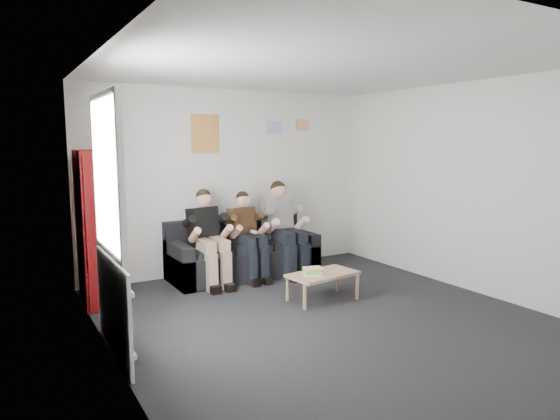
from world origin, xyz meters
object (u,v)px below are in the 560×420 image
Objects in this scene: person_middle at (248,236)px; sofa at (242,255)px; coffee_table at (323,276)px; person_left at (209,238)px; person_right at (284,229)px; bookshelf at (94,228)px.

sofa is at bearing 81.29° from person_middle.
person_left is (-0.94, 1.34, 0.34)m from coffee_table.
person_right is (0.59, -0.20, 0.37)m from sofa.
coffee_table is 1.40m from person_right.
bookshelf is 1.35× the size of person_right.
person_right is at bearing -18.69° from sofa.
sofa is 1.71× the size of person_middle.
person_middle is 0.59m from person_right.
bookshelf is at bearing -179.34° from person_right.
sofa is 1.15× the size of bookshelf.
person_right reaches higher than coffee_table.
person_right is (0.24, 1.33, 0.37)m from coffee_table.
person_right is (2.66, 0.03, -0.25)m from bookshelf.
person_left is 0.59m from person_middle.
coffee_table is at bearing -84.04° from person_middle.
person_right is (0.59, -0.01, 0.05)m from person_middle.
bookshelf is at bearing 172.39° from person_middle.
coffee_table is 1.67m from person_left.
sofa is at bearing 161.25° from person_right.
bookshelf is (-2.07, -0.23, 0.62)m from sofa.
coffee_table is at bearing -64.75° from person_left.
coffee_table is (0.35, -1.53, 0.01)m from sofa.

